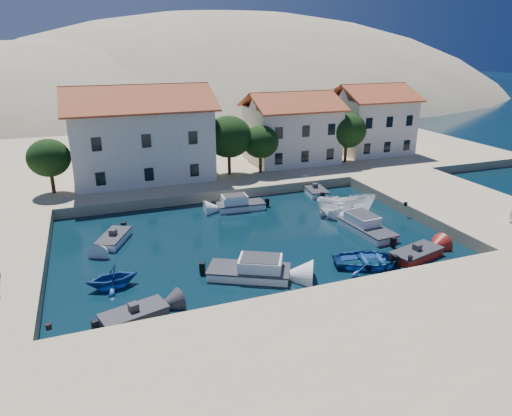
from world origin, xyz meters
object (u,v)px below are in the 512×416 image
(boat_east, at_px, (345,215))
(rowboat_south, at_px, (369,265))
(building_left, at_px, (140,131))
(building_mid, at_px, (291,126))
(cabin_cruiser_south, at_px, (249,270))
(pedestrian, at_px, (512,212))
(cabin_cruiser_east, at_px, (367,227))
(building_right, at_px, (371,118))

(boat_east, bearing_deg, rowboat_south, 176.50)
(building_left, distance_m, building_mid, 18.04)
(building_left, height_order, cabin_cruiser_south, building_left)
(building_left, xyz_separation_m, rowboat_south, (12.30, -25.11, -5.94))
(building_left, relative_size, pedestrian, 8.49)
(building_left, xyz_separation_m, cabin_cruiser_east, (15.39, -20.08, -5.46))
(rowboat_south, xyz_separation_m, boat_east, (3.54, 9.24, 0.00))
(building_mid, relative_size, cabin_cruiser_east, 1.89)
(building_mid, relative_size, building_right, 1.11)
(building_left, height_order, building_mid, building_left)
(boat_east, bearing_deg, building_left, 62.43)
(boat_east, bearing_deg, cabin_cruiser_east, -168.69)
(rowboat_south, xyz_separation_m, pedestrian, (13.84, 0.83, 1.87))
(cabin_cruiser_south, xyz_separation_m, rowboat_south, (8.54, -1.36, -0.48))
(building_left, relative_size, cabin_cruiser_east, 2.64)
(building_left, relative_size, cabin_cruiser_south, 2.49)
(cabin_cruiser_south, xyz_separation_m, boat_east, (12.08, 7.88, -0.48))
(cabin_cruiser_south, height_order, cabin_cruiser_east, same)
(boat_east, height_order, pedestrian, pedestrian)
(building_right, height_order, rowboat_south, building_right)
(building_right, bearing_deg, boat_east, -128.39)
(rowboat_south, distance_m, pedestrian, 13.99)
(building_mid, relative_size, boat_east, 1.98)
(rowboat_south, bearing_deg, cabin_cruiser_south, 97.26)
(building_left, bearing_deg, building_right, 3.81)
(building_mid, xyz_separation_m, boat_east, (-2.16, -16.87, -5.22))
(building_mid, height_order, rowboat_south, building_mid)
(boat_east, distance_m, pedestrian, 13.42)
(building_left, relative_size, building_mid, 1.40)
(boat_east, bearing_deg, pedestrian, -111.76)
(building_left, height_order, building_right, building_left)
(building_mid, height_order, cabin_cruiser_east, building_mid)
(boat_east, xyz_separation_m, pedestrian, (10.29, -8.41, 1.87))
(building_left, bearing_deg, pedestrian, -42.88)
(building_left, distance_m, cabin_cruiser_east, 25.88)
(cabin_cruiser_east, bearing_deg, building_mid, -11.60)
(building_mid, bearing_deg, pedestrian, -72.15)
(building_mid, distance_m, building_right, 12.04)
(cabin_cruiser_east, bearing_deg, pedestrian, -115.88)
(building_right, height_order, cabin_cruiser_east, building_right)
(building_mid, height_order, pedestrian, building_mid)
(building_mid, xyz_separation_m, pedestrian, (8.14, -25.28, -3.36))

